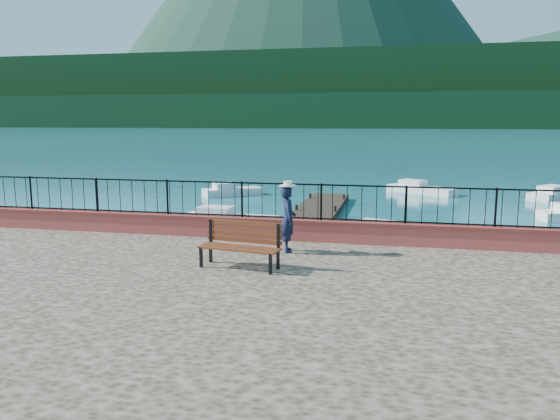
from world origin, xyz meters
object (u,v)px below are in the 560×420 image
at_px(boat_3, 233,189).
at_px(boat_4, 422,187).
at_px(boat_0, 229,216).
at_px(boat_1, 393,233).
at_px(park_bench, 240,254).
at_px(boat_5, 558,191).
at_px(person, 288,219).

xyz_separation_m(boat_3, boat_4, (11.02, 3.30, 0.00)).
bearing_deg(boat_0, boat_1, -12.71).
distance_m(park_bench, boat_5, 25.44).
bearing_deg(boat_4, boat_5, 28.50).
distance_m(person, boat_3, 19.23).
distance_m(boat_1, boat_3, 14.63).
bearing_deg(boat_5, boat_1, -171.44).
distance_m(park_bench, boat_0, 11.19).
relative_size(park_bench, boat_3, 0.55).
bearing_deg(boat_5, park_bench, -167.24).
xyz_separation_m(park_bench, boat_4, (4.78, 22.83, -1.10)).
bearing_deg(boat_1, boat_4, 105.61).
relative_size(park_bench, boat_5, 0.43).
distance_m(boat_4, boat_5, 7.51).
relative_size(person, boat_3, 0.48).
height_order(boat_3, boat_5, same).
height_order(park_bench, boat_4, park_bench).
bearing_deg(boat_1, person, -88.88).
xyz_separation_m(boat_1, boat_4, (1.53, 14.43, 0.00)).
relative_size(boat_0, boat_4, 0.96).
bearing_deg(person, park_bench, 139.26).
height_order(park_bench, boat_5, park_bench).
bearing_deg(person, boat_4, -28.20).
xyz_separation_m(boat_4, boat_5, (7.49, -0.58, 0.00)).
bearing_deg(boat_4, boat_0, -91.35).
height_order(person, boat_3, person).
distance_m(park_bench, boat_1, 9.08).
bearing_deg(boat_5, boat_4, 127.20).
height_order(person, boat_0, person).
bearing_deg(park_bench, boat_0, 117.27).
relative_size(boat_3, boat_5, 0.79).
relative_size(park_bench, boat_4, 0.44).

